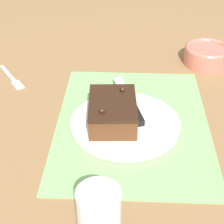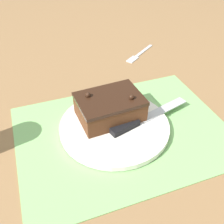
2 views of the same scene
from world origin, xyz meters
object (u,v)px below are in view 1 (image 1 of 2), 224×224
cake_plate (125,124)px  chocolate_cake (113,111)px  serving_knife (132,107)px  dessert_fork (12,78)px  small_bowl (207,54)px  drinking_glass (99,218)px

cake_plate → chocolate_cake: bearing=-88.6°
serving_knife → dessert_fork: bearing=139.7°
small_bowl → serving_knife: bearing=-38.9°
drinking_glass → small_bowl: size_ratio=0.83×
cake_plate → dessert_fork: (-0.20, -0.31, -0.01)m
drinking_glass → cake_plate: bearing=173.3°
drinking_glass → dessert_fork: 0.57m
chocolate_cake → dessert_fork: bearing=-125.7°
chocolate_cake → dessert_fork: size_ratio=1.11×
cake_plate → drinking_glass: (0.30, -0.03, 0.04)m
serving_knife → chocolate_cake: bearing=-145.1°
drinking_glass → chocolate_cake: bearing=178.6°
cake_plate → small_bowl: size_ratio=1.85×
cake_plate → chocolate_cake: (0.00, -0.03, 0.03)m
chocolate_cake → small_bowl: chocolate_cake is taller
cake_plate → dessert_fork: 0.37m
serving_knife → dessert_fork: size_ratio=1.62×
cake_plate → drinking_glass: drinking_glass is taller
dessert_fork → cake_plate: bearing=111.6°
chocolate_cake → drinking_glass: bearing=-1.4°
drinking_glass → dessert_fork: size_ratio=0.83×
serving_knife → small_bowl: 0.34m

